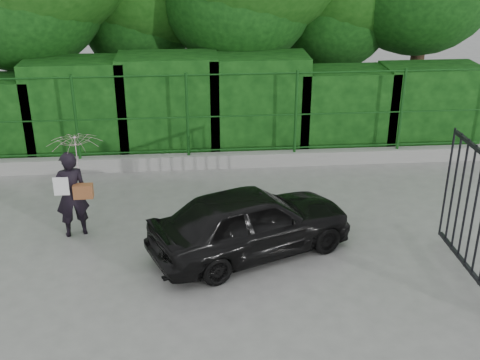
{
  "coord_description": "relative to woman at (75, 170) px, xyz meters",
  "views": [
    {
      "loc": [
        0.5,
        -7.59,
        5.08
      ],
      "look_at": [
        1.24,
        1.3,
        1.1
      ],
      "focal_mm": 45.0,
      "sensor_mm": 36.0,
      "label": 1
    }
  ],
  "objects": [
    {
      "name": "car",
      "position": [
        2.85,
        -0.88,
        -0.62
      ],
      "size": [
        3.57,
        2.51,
        1.13
      ],
      "primitive_type": "imported",
      "rotation": [
        0.0,
        0.0,
        1.97
      ],
      "color": "black",
      "rests_on": "ground"
    },
    {
      "name": "kerb",
      "position": [
        1.46,
        2.76,
        -1.03
      ],
      "size": [
        14.0,
        0.25,
        0.3
      ],
      "primitive_type": "cube",
      "color": "#9E9E99",
      "rests_on": "ground"
    },
    {
      "name": "ground",
      "position": [
        1.46,
        -1.74,
        -1.18
      ],
      "size": [
        80.0,
        80.0,
        0.0
      ],
      "primitive_type": "plane",
      "color": "gray"
    },
    {
      "name": "hedge",
      "position": [
        1.45,
        3.76,
        -0.16
      ],
      "size": [
        14.2,
        1.2,
        2.26
      ],
      "color": "black",
      "rests_on": "ground"
    },
    {
      "name": "fence",
      "position": [
        1.68,
        2.76,
        0.02
      ],
      "size": [
        14.13,
        0.06,
        1.8
      ],
      "color": "#114212",
      "rests_on": "kerb"
    },
    {
      "name": "woman",
      "position": [
        0.0,
        0.0,
        0.0
      ],
      "size": [
        0.91,
        0.9,
        1.8
      ],
      "color": "black",
      "rests_on": "ground"
    }
  ]
}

